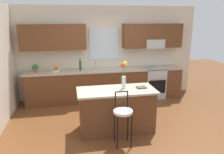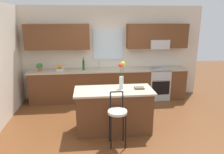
{
  "view_description": "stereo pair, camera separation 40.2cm",
  "coord_description": "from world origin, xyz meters",
  "views": [
    {
      "loc": [
        -0.98,
        -4.34,
        2.36
      ],
      "look_at": [
        -0.04,
        0.55,
        1.0
      ],
      "focal_mm": 34.86,
      "sensor_mm": 36.0,
      "label": 1
    },
    {
      "loc": [
        -0.58,
        -4.4,
        2.36
      ],
      "look_at": [
        -0.04,
        0.55,
        1.0
      ],
      "focal_mm": 34.86,
      "sensor_mm": 36.0,
      "label": 2
    }
  ],
  "objects": [
    {
      "name": "kitchen_island",
      "position": [
        -0.08,
        -0.16,
        0.46
      ],
      "size": [
        1.63,
        0.73,
        0.92
      ],
      "color": "brown",
      "rests_on": "ground"
    },
    {
      "name": "bar_stool_near",
      "position": [
        -0.08,
        -0.74,
        0.64
      ],
      "size": [
        0.36,
        0.36,
        1.04
      ],
      "color": "black",
      "rests_on": "ground"
    },
    {
      "name": "sink_faucet",
      "position": [
        -0.29,
        1.84,
        1.06
      ],
      "size": [
        0.02,
        0.13,
        0.23
      ],
      "color": "#B7BABC",
      "rests_on": "counter_run"
    },
    {
      "name": "ground_plane",
      "position": [
        0.0,
        0.0,
        0.0
      ],
      "size": [
        14.0,
        14.0,
        0.0
      ],
      "primitive_type": "plane",
      "color": "brown"
    },
    {
      "name": "flower_vase",
      "position": [
        0.09,
        -0.1,
        1.21
      ],
      "size": [
        0.14,
        0.1,
        0.58
      ],
      "color": "silver",
      "rests_on": "kitchen_island"
    },
    {
      "name": "bottle_olive_oil",
      "position": [
        -0.73,
        1.7,
        1.07
      ],
      "size": [
        0.06,
        0.06,
        0.35
      ],
      "color": "#1E5923",
      "rests_on": "counter_run"
    },
    {
      "name": "cookbook",
      "position": [
        0.46,
        -0.15,
        0.94
      ],
      "size": [
        0.2,
        0.15,
        0.03
      ],
      "primitive_type": "cube",
      "color": "brown",
      "rests_on": "kitchen_island"
    },
    {
      "name": "potted_plant_small",
      "position": [
        -1.95,
        1.7,
        1.05
      ],
      "size": [
        0.19,
        0.13,
        0.23
      ],
      "color": "#9E5B3D",
      "rests_on": "counter_run"
    },
    {
      "name": "oven_range",
      "position": [
        1.47,
        1.68,
        0.46
      ],
      "size": [
        0.6,
        0.64,
        0.92
      ],
      "color": "#B7BABC",
      "rests_on": "ground"
    },
    {
      "name": "counter_run",
      "position": [
        -0.0,
        1.7,
        0.47
      ],
      "size": [
        4.56,
        0.64,
        0.92
      ],
      "color": "brown",
      "rests_on": "ground"
    },
    {
      "name": "back_wall_assembly",
      "position": [
        0.03,
        1.98,
        1.51
      ],
      "size": [
        5.6,
        0.5,
        2.7
      ],
      "color": "beige",
      "rests_on": "ground"
    },
    {
      "name": "fruit_bowl_oranges",
      "position": [
        -1.41,
        1.7,
        0.98
      ],
      "size": [
        0.24,
        0.24,
        0.16
      ],
      "color": "silver",
      "rests_on": "counter_run"
    }
  ]
}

